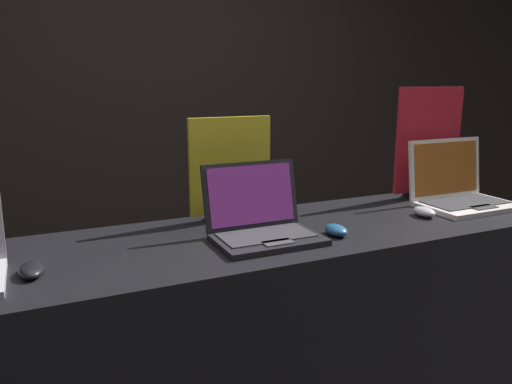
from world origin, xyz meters
TOP-DOWN VIEW (x-y plane):
  - wall_back at (0.00, 2.00)m, footprint 8.00×0.05m
  - display_counter at (0.00, 0.31)m, footprint 2.38×0.62m
  - mouse_front at (-0.73, 0.23)m, footprint 0.07×0.12m
  - laptop_middle at (-0.02, 0.26)m, footprint 0.35×0.29m
  - mouse_middle at (0.23, 0.18)m, footprint 0.07×0.10m
  - promo_stand_middle at (-0.02, 0.54)m, footprint 0.32×0.07m
  - laptop_back at (0.94, 0.32)m, footprint 0.39×0.29m
  - mouse_back at (0.68, 0.24)m, footprint 0.07×0.10m
  - promo_stand_back at (0.94, 0.52)m, footprint 0.36×0.07m

SIDE VIEW (x-z plane):
  - display_counter at x=0.00m, z-range 0.00..0.87m
  - mouse_front at x=-0.73m, z-range 0.87..0.90m
  - mouse_back at x=0.68m, z-range 0.87..0.91m
  - mouse_middle at x=0.23m, z-range 0.87..0.91m
  - laptop_middle at x=-0.02m, z-range 0.80..1.05m
  - laptop_back at x=0.94m, z-range 0.80..1.07m
  - promo_stand_middle at x=-0.02m, z-range 0.86..1.25m
  - promo_stand_back at x=0.94m, z-range 0.86..1.35m
  - wall_back at x=0.00m, z-range 0.00..2.80m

